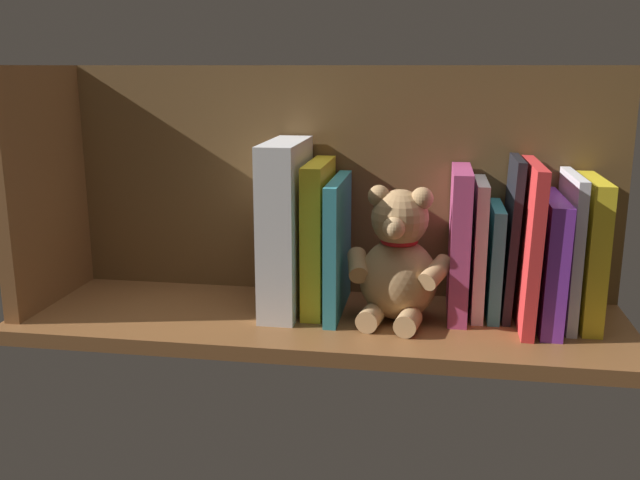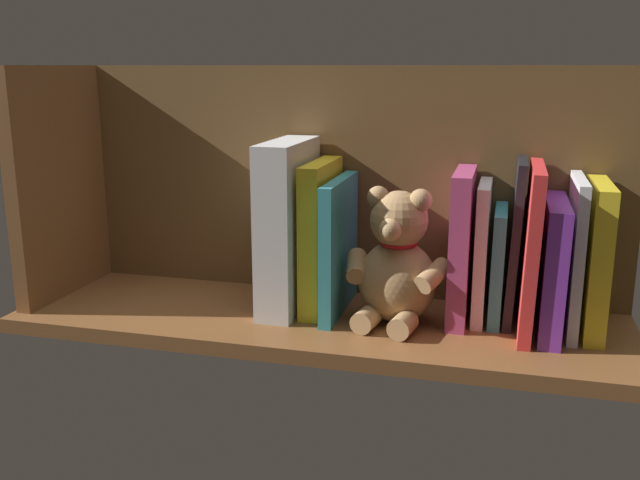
{
  "view_description": "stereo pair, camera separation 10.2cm",
  "coord_description": "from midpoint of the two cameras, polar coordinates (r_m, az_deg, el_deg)",
  "views": [
    {
      "loc": [
        -16.27,
        100.55,
        36.73
      ],
      "look_at": [
        0.0,
        0.0,
        11.61
      ],
      "focal_mm": 39.66,
      "sensor_mm": 36.0,
      "label": 1
    },
    {
      "loc": [
        -26.26,
        98.42,
        36.73
      ],
      "look_at": [
        0.0,
        0.0,
        11.61
      ],
      "focal_mm": 39.66,
      "sensor_mm": 36.0,
      "label": 2
    }
  ],
  "objects": [
    {
      "name": "book_4",
      "position": [
        1.08,
        12.5,
        0.19
      ],
      "size": [
        2.11,
        12.37,
        23.87
      ],
      "primitive_type": "cube",
      "rotation": [
        0.0,
        -0.04,
        0.0
      ],
      "color": "black",
      "rests_on": "ground_plane"
    },
    {
      "name": "book_0",
      "position": [
        1.08,
        18.33,
        -0.88
      ],
      "size": [
        2.8,
        15.36,
        21.29
      ],
      "primitive_type": "cube",
      "color": "yellow",
      "rests_on": "ground_plane"
    },
    {
      "name": "book_2",
      "position": [
        1.06,
        15.33,
        -1.62
      ],
      "size": [
        3.28,
        17.89,
        18.75
      ],
      "primitive_type": "cube",
      "rotation": [
        0.0,
        -0.01,
        0.0
      ],
      "color": "purple",
      "rests_on": "ground_plane"
    },
    {
      "name": "dictionary_thick_white",
      "position": [
        1.08,
        -5.49,
        1.06
      ],
      "size": [
        5.37,
        17.71,
        25.94
      ],
      "primitive_type": "cube",
      "color": "silver",
      "rests_on": "ground_plane"
    },
    {
      "name": "shelf_side_divider",
      "position": [
        1.2,
        -23.79,
        3.93
      ],
      "size": [
        2.4,
        23.15,
        36.87
      ],
      "primitive_type": "cube",
      "color": "brown",
      "rests_on": "ground_plane"
    },
    {
      "name": "book_8",
      "position": [
        1.07,
        -1.28,
        -0.5
      ],
      "size": [
        1.92,
        17.85,
        20.51
      ],
      "primitive_type": "cube",
      "color": "teal",
      "rests_on": "ground_plane"
    },
    {
      "name": "book_5",
      "position": [
        1.08,
        11.26,
        -1.62
      ],
      "size": [
        1.89,
        12.69,
        16.73
      ],
      "primitive_type": "cube",
      "rotation": [
        0.0,
        -0.01,
        0.0
      ],
      "color": "teal",
      "rests_on": "ground_plane"
    },
    {
      "name": "book_6",
      "position": [
        1.08,
        10.03,
        -0.63
      ],
      "size": [
        1.72,
        12.67,
        20.39
      ],
      "primitive_type": "cube",
      "color": "silver",
      "rests_on": "ground_plane"
    },
    {
      "name": "teddy_bear",
      "position": [
        1.03,
        3.52,
        -1.85
      ],
      "size": [
        16.07,
        14.23,
        20.11
      ],
      "rotation": [
        0.0,
        0.0,
        -0.18
      ],
      "color": "tan",
      "rests_on": "ground_plane"
    },
    {
      "name": "shelf_back_panel",
      "position": [
        1.15,
        -1.56,
        4.72
      ],
      "size": [
        91.76,
        1.5,
        36.87
      ],
      "primitive_type": "cube",
      "color": "brown",
      "rests_on": "ground_plane"
    },
    {
      "name": "book_7",
      "position": [
        1.06,
        8.49,
        -0.23
      ],
      "size": [
        2.77,
        14.62,
        22.2
      ],
      "primitive_type": "cube",
      "color": "#B23F72",
      "rests_on": "ground_plane"
    },
    {
      "name": "book_1",
      "position": [
        1.07,
        16.87,
        -0.69
      ],
      "size": [
        1.46,
        15.58,
        21.87
      ],
      "primitive_type": "cube",
      "color": "silver",
      "rests_on": "ground_plane"
    },
    {
      "name": "book_9",
      "position": [
        1.08,
        -2.82,
        0.3
      ],
      "size": [
        3.04,
        15.59,
        22.82
      ],
      "primitive_type": "cube",
      "color": "yellow",
      "rests_on": "ground_plane"
    },
    {
      "name": "ground_plane",
      "position": [
        1.09,
        -2.71,
        -6.56
      ],
      "size": [
        91.76,
        29.15,
        2.2
      ],
      "primitive_type": "cube",
      "color": "brown"
    },
    {
      "name": "book_3",
      "position": [
        1.05,
        13.77,
        -0.33
      ],
      "size": [
        2.32,
        18.41,
        23.55
      ],
      "primitive_type": "cube",
      "rotation": [
        0.0,
        -0.02,
        0.0
      ],
      "color": "red",
      "rests_on": "ground_plane"
    }
  ]
}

